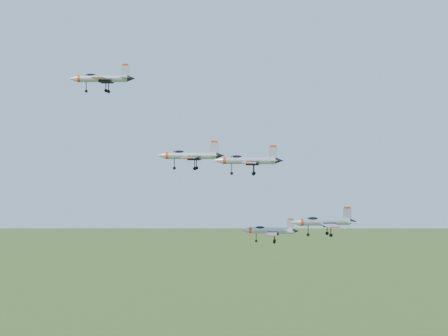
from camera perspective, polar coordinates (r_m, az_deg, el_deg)
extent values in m
cylinder|color=#999DA4|center=(125.79, -11.03, 8.03)|extent=(9.96, 2.79, 1.42)
cone|color=#999DA4|center=(127.22, -13.65, 7.95)|extent=(2.15, 1.69, 1.42)
cone|color=black|center=(124.66, -8.45, 8.10)|extent=(1.69, 1.41, 1.21)
ellipsoid|color=black|center=(126.39, -12.11, 8.24)|extent=(2.53, 1.35, 0.90)
cube|color=#999DA4|center=(122.74, -11.25, 8.03)|extent=(3.17, 5.12, 0.15)
cube|color=#999DA4|center=(128.70, -10.63, 7.80)|extent=(3.17, 5.12, 0.15)
cube|color=#999DA4|center=(125.03, -9.00, 8.76)|extent=(1.65, 0.36, 2.30)
cube|color=red|center=(125.16, -9.01, 9.31)|extent=(1.21, 0.32, 0.38)
cylinder|color=#999DA4|center=(111.32, -3.02, 1.15)|extent=(9.22, 3.28, 1.32)
cone|color=#999DA4|center=(112.34, -5.79, 1.16)|extent=(2.07, 1.69, 1.32)
cone|color=black|center=(110.59, -0.32, 1.14)|extent=(1.63, 1.41, 1.12)
ellipsoid|color=black|center=(111.69, -4.16, 1.41)|extent=(2.39, 1.41, 0.84)
cube|color=#999DA4|center=(108.49, -3.16, 0.97)|extent=(3.25, 4.88, 0.14)
cube|color=#999DA4|center=(114.11, -2.69, 1.07)|extent=(3.25, 4.88, 0.14)
cube|color=#999DA4|center=(110.69, -0.89, 1.86)|extent=(1.52, 0.45, 2.14)
cube|color=red|center=(110.68, -0.89, 2.44)|extent=(1.12, 0.38, 0.36)
cylinder|color=#999DA4|center=(102.08, 2.31, 0.70)|extent=(8.67, 2.95, 1.24)
cone|color=#999DA4|center=(102.48, -0.57, 0.71)|extent=(1.93, 1.56, 1.24)
cone|color=black|center=(101.93, 5.10, 0.69)|extent=(1.52, 1.30, 1.06)
ellipsoid|color=black|center=(102.19, 1.13, 0.97)|extent=(2.24, 1.30, 0.79)
cube|color=#999DA4|center=(99.41, 2.34, 0.50)|extent=(3.00, 4.56, 0.13)
cube|color=#999DA4|center=(104.74, 2.49, 0.62)|extent=(3.00, 4.56, 0.13)
cube|color=#999DA4|center=(101.90, 4.51, 1.41)|extent=(1.43, 0.40, 2.01)
cube|color=red|center=(101.88, 4.51, 2.00)|extent=(1.06, 0.34, 0.33)
cylinder|color=#999DA4|center=(123.27, 4.29, -5.72)|extent=(8.55, 3.04, 1.23)
cone|color=#999DA4|center=(123.55, 1.91, -5.70)|extent=(1.92, 1.57, 1.23)
cone|color=black|center=(123.20, 6.58, -5.74)|extent=(1.52, 1.30, 1.04)
ellipsoid|color=black|center=(123.29, 3.32, -5.50)|extent=(2.22, 1.31, 0.78)
cube|color=#999DA4|center=(120.69, 4.33, -6.02)|extent=(3.02, 4.52, 0.13)
cube|color=#999DA4|center=(125.91, 4.41, -5.65)|extent=(3.02, 4.52, 0.13)
cube|color=#999DA4|center=(123.02, 6.10, -5.15)|extent=(1.41, 0.42, 1.98)
cube|color=red|center=(122.88, 6.10, -4.67)|extent=(1.04, 0.35, 0.33)
cylinder|color=#999DA4|center=(103.14, 9.19, -4.88)|extent=(8.34, 1.44, 1.20)
cone|color=#999DA4|center=(101.79, 6.50, -4.96)|extent=(1.70, 1.25, 1.20)
cone|color=black|center=(104.64, 11.71, -4.79)|extent=(1.32, 1.06, 1.02)
ellipsoid|color=black|center=(102.50, 8.11, -4.66)|extent=(2.06, 0.92, 0.76)
cube|color=#999DA4|center=(100.78, 9.73, -5.19)|extent=(2.24, 4.12, 0.13)
cube|color=#999DA4|center=(105.67, 8.87, -4.81)|extent=(2.24, 4.12, 0.13)
cube|color=#999DA4|center=(104.15, 11.19, -4.13)|extent=(1.39, 0.15, 1.94)
cube|color=red|center=(104.03, 11.20, -3.57)|extent=(1.02, 0.16, 0.32)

